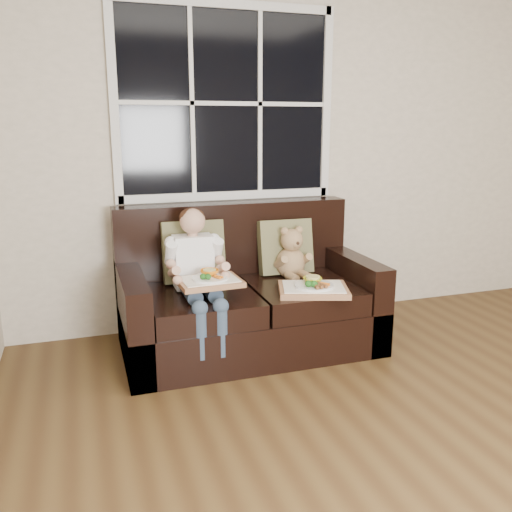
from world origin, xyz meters
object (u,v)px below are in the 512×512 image
object	(u,v)px
loveseat	(246,302)
child	(197,265)
tray_left	(209,280)
tray_right	(313,288)
teddy_bear	(291,256)

from	to	relation	value
loveseat	child	bearing A→B (deg)	-162.28
tray_left	tray_right	xyz separation A→B (m)	(0.67, -0.08, -0.09)
tray_left	loveseat	bearing A→B (deg)	37.14
loveseat	tray_right	distance (m)	0.52
child	loveseat	bearing A→B (deg)	17.72
child	teddy_bear	size ratio (longest dim) A/B	2.20
child	teddy_bear	world-z (taller)	child
child	tray_left	size ratio (longest dim) A/B	2.09
child	tray_right	distance (m)	0.77
child	teddy_bear	distance (m)	0.74
child	tray_left	xyz separation A→B (m)	(0.05, -0.15, -0.06)
loveseat	tray_left	size ratio (longest dim) A/B	4.29
loveseat	tray_left	xyz separation A→B (m)	(-0.32, -0.27, 0.26)
tray_right	tray_left	bearing A→B (deg)	-168.67
loveseat	teddy_bear	bearing A→B (deg)	7.53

